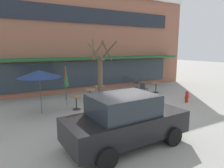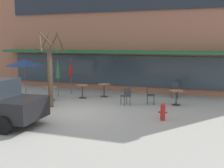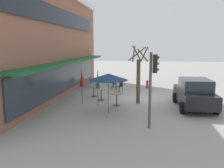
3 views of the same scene
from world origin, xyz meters
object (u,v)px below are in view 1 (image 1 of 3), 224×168
cafe_table_by_tree (90,93)px  cafe_chair_2 (144,88)px  cafe_table_streetside (100,89)px  patio_umbrella_cream_folded (66,77)px  cafe_chair_0 (137,82)px  parked_sedan (125,120)px  fire_hydrant (187,97)px  cafe_chair_1 (137,91)px  street_tree (100,80)px  patio_umbrella_corner_open (65,75)px  patio_umbrella_green_folded (39,74)px  cafe_table_mid_patio (156,86)px  cafe_table_near_wall (76,100)px

cafe_table_by_tree → cafe_chair_2: cafe_chair_2 is taller
cafe_table_streetside → patio_umbrella_cream_folded: size_ratio=0.35×
cafe_chair_0 → parked_sedan: size_ratio=0.21×
cafe_chair_2 → fire_hydrant: cafe_chair_2 is taller
cafe_chair_1 → cafe_chair_0: bearing=54.5°
parked_sedan → patio_umbrella_cream_folded: bearing=93.2°
patio_umbrella_cream_folded → street_tree: bearing=-67.5°
cafe_table_by_tree → cafe_chair_1: cafe_chair_1 is taller
cafe_chair_0 → street_tree: street_tree is taller
patio_umbrella_cream_folded → cafe_chair_2: patio_umbrella_cream_folded is taller
cafe_table_streetside → cafe_table_by_tree: same height
cafe_table_streetside → patio_umbrella_corner_open: (-2.26, 0.24, 1.11)m
patio_umbrella_green_folded → street_tree: 2.99m
cafe_table_mid_patio → cafe_chair_2: bearing=-169.8°
cafe_table_mid_patio → cafe_chair_0: size_ratio=0.85×
patio_umbrella_corner_open → parked_sedan: size_ratio=0.51×
patio_umbrella_green_folded → patio_umbrella_corner_open: bearing=47.5°
cafe_table_by_tree → patio_umbrella_cream_folded: size_ratio=0.35×
patio_umbrella_corner_open → fire_hydrant: 7.61m
patio_umbrella_corner_open → parked_sedan: 6.87m
cafe_table_mid_patio → cafe_chair_2: cafe_chair_2 is taller
cafe_table_near_wall → cafe_table_mid_patio: bearing=9.9°
cafe_table_by_tree → cafe_chair_0: cafe_chair_0 is taller
cafe_table_mid_patio → cafe_table_streetside: bearing=168.9°
cafe_chair_1 → cafe_chair_2: size_ratio=1.00×
parked_sedan → cafe_chair_2: bearing=47.4°
cafe_chair_0 → street_tree: size_ratio=0.24×
cafe_table_by_tree → parked_sedan: bearing=-101.3°
cafe_table_by_tree → cafe_chair_1: bearing=-18.5°
cafe_chair_0 → cafe_chair_1: same height
cafe_chair_0 → fire_hydrant: 4.98m
cafe_table_by_tree → patio_umbrella_green_folded: bearing=-161.6°
cafe_table_mid_patio → street_tree: (-5.73, -2.43, 1.22)m
patio_umbrella_green_folded → patio_umbrella_corner_open: same height
cafe_chair_1 → cafe_chair_2: 1.21m
patio_umbrella_cream_folded → cafe_chair_0: 6.80m
cafe_table_by_tree → patio_umbrella_green_folded: patio_umbrella_green_folded is taller
cafe_chair_1 → fire_hydrant: (2.18, -2.12, -0.17)m
patio_umbrella_corner_open → cafe_chair_2: size_ratio=2.47×
cafe_table_by_tree → patio_umbrella_corner_open: patio_umbrella_corner_open is taller
cafe_chair_1 → parked_sedan: bearing=-129.7°
patio_umbrella_cream_folded → fire_hydrant: 7.32m
cafe_table_streetside → cafe_table_near_wall: bearing=-139.9°
cafe_table_by_tree → patio_umbrella_green_folded: size_ratio=0.35×
cafe_table_near_wall → cafe_chair_1: 4.21m
cafe_table_near_wall → cafe_chair_2: 5.30m
patio_umbrella_corner_open → cafe_chair_2: 5.42m
cafe_chair_1 → parked_sedan: 6.36m
patio_umbrella_cream_folded → cafe_table_mid_patio: bearing=0.1°
patio_umbrella_green_folded → cafe_chair_1: (5.95, 0.06, -1.50)m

